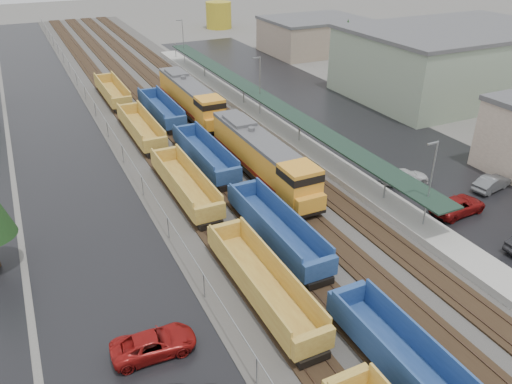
% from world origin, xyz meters
% --- Properties ---
extents(ballast_strip, '(20.00, 160.00, 0.08)m').
position_xyz_m(ballast_strip, '(0.00, 60.00, 0.04)').
color(ballast_strip, '#302D2B').
rests_on(ballast_strip, ground).
extents(trackbed, '(14.60, 160.00, 0.22)m').
position_xyz_m(trackbed, '(-0.00, 60.00, 0.16)').
color(trackbed, black).
rests_on(trackbed, ground).
extents(west_parking_lot, '(10.00, 160.00, 0.02)m').
position_xyz_m(west_parking_lot, '(-15.00, 60.00, 0.01)').
color(west_parking_lot, black).
rests_on(west_parking_lot, ground).
extents(east_commuter_lot, '(16.00, 100.00, 0.02)m').
position_xyz_m(east_commuter_lot, '(19.00, 50.00, 0.01)').
color(east_commuter_lot, black).
rests_on(east_commuter_lot, ground).
extents(station_platform, '(3.00, 80.00, 8.00)m').
position_xyz_m(station_platform, '(9.50, 50.01, 0.73)').
color(station_platform, '#9E9B93').
rests_on(station_platform, ground).
extents(chainlink_fence, '(0.08, 160.04, 2.02)m').
position_xyz_m(chainlink_fence, '(-9.50, 58.44, 1.61)').
color(chainlink_fence, gray).
rests_on(chainlink_fence, ground).
extents(industrial_buildings, '(32.52, 75.30, 9.50)m').
position_xyz_m(industrial_buildings, '(37.76, 45.85, 4.25)').
color(industrial_buildings, tan).
rests_on(industrial_buildings, ground).
extents(tree_east, '(4.40, 4.40, 10.00)m').
position_xyz_m(tree_east, '(28.00, 58.00, 6.47)').
color(tree_east, '#332316').
rests_on(tree_east, ground).
extents(locomotive_lead, '(2.97, 19.55, 4.43)m').
position_xyz_m(locomotive_lead, '(2.00, 34.13, 2.37)').
color(locomotive_lead, black).
rests_on(locomotive_lead, ground).
extents(locomotive_trail, '(2.97, 19.55, 4.43)m').
position_xyz_m(locomotive_trail, '(2.00, 55.13, 2.37)').
color(locomotive_trail, black).
rests_on(locomotive_trail, ground).
extents(well_string_yellow, '(2.70, 93.04, 2.40)m').
position_xyz_m(well_string_yellow, '(-6.00, 26.30, 1.18)').
color(well_string_yellow, '#B08131').
rests_on(well_string_yellow, ground).
extents(well_string_blue, '(2.72, 76.68, 2.41)m').
position_xyz_m(well_string_blue, '(-2.00, 23.90, 1.19)').
color(well_string_blue, navy).
rests_on(well_string_blue, ground).
extents(storage_tank, '(6.08, 6.08, 6.08)m').
position_xyz_m(storage_tank, '(29.05, 111.88, 3.04)').
color(storage_tank, gold).
rests_on(storage_tank, ground).
extents(parked_car_west_c, '(2.54, 5.07, 1.38)m').
position_xyz_m(parked_car_west_c, '(-13.88, 16.72, 0.69)').
color(parked_car_west_c, maroon).
rests_on(parked_car_west_c, ground).
extents(parked_car_east_b, '(2.73, 5.38, 1.46)m').
position_xyz_m(parked_car_east_b, '(14.37, 20.96, 0.73)').
color(parked_car_east_b, maroon).
rests_on(parked_car_east_b, ground).
extents(parked_car_east_c, '(3.10, 5.07, 1.37)m').
position_xyz_m(parked_car_east_c, '(14.03, 27.46, 0.69)').
color(parked_car_east_c, silver).
rests_on(parked_car_east_c, ground).
extents(parked_car_east_e, '(2.23, 4.53, 1.43)m').
position_xyz_m(parked_car_east_e, '(20.47, 22.76, 0.71)').
color(parked_car_east_e, '#55585A').
rests_on(parked_car_east_e, ground).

